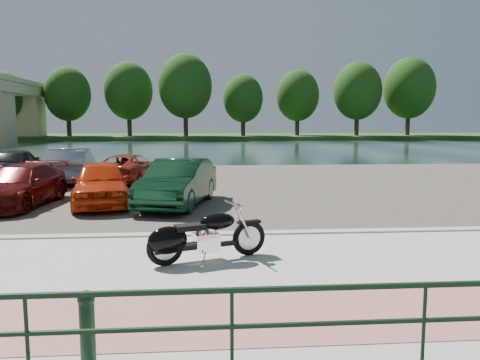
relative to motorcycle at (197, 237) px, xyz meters
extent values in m
plane|color=#595447|center=(0.40, 0.09, -0.56)|extent=(200.00, 200.00, 0.00)
cube|color=#ACA9A2|center=(0.40, -0.91, -0.51)|extent=(60.00, 6.00, 0.10)
cube|color=#A6665E|center=(0.40, -2.41, -0.46)|extent=(60.00, 2.00, 0.01)
cube|color=#ACA9A2|center=(0.40, 2.09, -0.49)|extent=(60.00, 0.30, 0.14)
cube|color=#423D35|center=(0.40, 11.09, -0.54)|extent=(60.00, 18.00, 0.04)
cube|color=#172A29|center=(0.40, 40.09, -0.56)|extent=(120.00, 40.00, 0.00)
cube|color=#1E4518|center=(0.40, 72.09, -0.26)|extent=(120.00, 24.00, 0.60)
cube|color=tan|center=(-27.60, 66.09, 3.04)|extent=(6.00, 4.00, 7.20)
cylinder|color=#15301F|center=(-1.60, -3.91, -0.01)|extent=(0.04, 0.04, 0.90)
cylinder|color=#15301F|center=(0.40, -3.91, -0.01)|extent=(0.04, 0.04, 0.90)
cylinder|color=#15301F|center=(2.40, -3.91, -0.01)|extent=(0.04, 0.04, 0.90)
cube|color=#15301F|center=(0.40, -3.91, 0.42)|extent=(24.00, 0.05, 0.05)
cube|color=#15301F|center=(0.40, -3.91, 0.04)|extent=(24.00, 0.04, 0.04)
cylinder|color=#15301F|center=(-1.10, -3.61, -0.11)|extent=(0.16, 0.16, 0.70)
sphere|color=#15301F|center=(-1.10, -3.61, 0.26)|extent=(0.18, 0.18, 0.18)
cylinder|color=#372714|center=(-29.60, 64.69, 2.29)|extent=(0.70, 0.70, 4.50)
ellipsoid|color=#14350E|center=(-29.60, 64.69, 5.89)|extent=(6.30, 6.30, 7.56)
cylinder|color=#372714|center=(-20.60, 66.09, 2.51)|extent=(0.70, 0.70, 4.95)
ellipsoid|color=#14350E|center=(-20.60, 66.09, 6.47)|extent=(6.93, 6.93, 8.32)
cylinder|color=#372714|center=(-11.60, 67.49, 2.74)|extent=(0.70, 0.70, 5.40)
ellipsoid|color=#14350E|center=(-11.60, 67.49, 7.06)|extent=(7.56, 7.56, 9.07)
cylinder|color=#372714|center=(-2.60, 64.69, 2.96)|extent=(0.70, 0.70, 5.85)
ellipsoid|color=#14350E|center=(-2.60, 64.69, 7.64)|extent=(8.19, 8.19, 9.83)
cylinder|color=#372714|center=(6.40, 66.09, 2.29)|extent=(0.70, 0.70, 4.50)
ellipsoid|color=#14350E|center=(6.40, 66.09, 5.89)|extent=(6.30, 6.30, 7.56)
cylinder|color=#372714|center=(15.40, 67.49, 2.51)|extent=(0.70, 0.70, 4.95)
ellipsoid|color=#14350E|center=(15.40, 67.49, 6.47)|extent=(6.93, 6.93, 8.32)
cylinder|color=#372714|center=(24.40, 64.69, 2.74)|extent=(0.70, 0.70, 5.40)
ellipsoid|color=#14350E|center=(24.40, 64.69, 7.06)|extent=(7.56, 7.56, 9.07)
cylinder|color=#372714|center=(33.40, 66.09, 2.96)|extent=(0.70, 0.70, 5.85)
ellipsoid|color=#14350E|center=(33.40, 66.09, 7.64)|extent=(8.19, 8.19, 9.83)
torus|color=black|center=(0.98, 0.35, -0.12)|extent=(0.68, 0.34, 0.68)
torus|color=black|center=(-0.57, -0.21, -0.12)|extent=(0.68, 0.34, 0.68)
cylinder|color=#B2B2B7|center=(0.98, 0.35, -0.12)|extent=(0.45, 0.21, 0.46)
cylinder|color=#B2B2B7|center=(-0.57, -0.21, -0.12)|extent=(0.45, 0.21, 0.46)
cylinder|color=silver|center=(0.89, 0.21, 0.18)|extent=(0.32, 0.16, 0.63)
cylinder|color=silver|center=(0.82, 0.40, 0.18)|extent=(0.32, 0.16, 0.63)
cylinder|color=silver|center=(0.67, 0.24, 0.57)|extent=(0.29, 0.72, 0.04)
sphere|color=silver|center=(0.77, 0.27, 0.49)|extent=(0.20, 0.20, 0.16)
sphere|color=silver|center=(0.83, 0.30, 0.49)|extent=(0.14, 0.14, 0.11)
cube|color=black|center=(0.98, 0.35, 0.19)|extent=(0.47, 0.29, 0.06)
cube|color=black|center=(0.21, 0.07, -0.18)|extent=(1.16, 0.50, 0.08)
cube|color=silver|center=(0.16, 0.05, -0.11)|extent=(0.53, 0.45, 0.34)
cylinder|color=silver|center=(0.25, 0.09, 0.09)|extent=(0.29, 0.25, 0.27)
cylinder|color=silver|center=(0.07, 0.02, 0.09)|extent=(0.29, 0.25, 0.27)
ellipsoid|color=black|center=(0.38, 0.13, 0.26)|extent=(0.76, 0.57, 0.32)
cube|color=black|center=(-0.12, -0.05, 0.20)|extent=(0.61, 0.45, 0.10)
ellipsoid|color=black|center=(-0.52, -0.20, 0.00)|extent=(0.80, 0.56, 0.50)
cube|color=black|center=(-0.57, -0.21, -0.07)|extent=(0.44, 0.31, 0.30)
cylinder|color=silver|center=(-0.18, 0.10, -0.24)|extent=(1.06, 0.46, 0.09)
cylinder|color=silver|center=(-0.18, 0.10, -0.16)|extent=(1.06, 0.46, 0.09)
cylinder|color=#B2B2B7|center=(0.13, -0.15, -0.33)|extent=(0.07, 0.14, 0.22)
imported|color=#500C0B|center=(-5.64, 6.58, 0.12)|extent=(2.20, 4.58, 1.29)
imported|color=red|center=(-3.12, 6.58, 0.19)|extent=(2.44, 4.41, 1.42)
imported|color=black|center=(-0.68, 6.27, 0.21)|extent=(2.52, 4.67, 1.46)
imported|color=black|center=(-8.22, 12.98, 0.24)|extent=(2.21, 4.62, 1.52)
imported|color=slate|center=(-5.64, 12.40, 0.24)|extent=(2.13, 4.75, 1.52)
imported|color=maroon|center=(-3.16, 12.27, 0.10)|extent=(2.87, 4.76, 1.24)
camera|label=1|loc=(0.13, -8.38, 2.08)|focal=35.00mm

